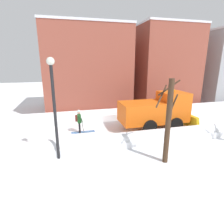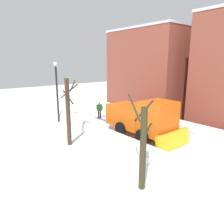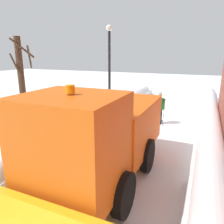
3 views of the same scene
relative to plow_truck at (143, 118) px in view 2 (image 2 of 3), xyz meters
name	(u,v)px [view 2 (image 2 of 3)]	position (x,y,z in m)	size (l,w,h in m)	color
ground_plane	(177,148)	(-0.24, 2.88, -1.48)	(80.00, 80.00, 0.00)	white
snowbank_left	(200,132)	(-3.03, 2.88, -1.01)	(1.10, 36.00, 1.06)	white
snowbank_right	(148,154)	(2.54, 2.88, -1.12)	(1.10, 36.00, 0.90)	white
building_brick_near	(159,72)	(-7.56, -4.80, 2.89)	(8.28, 8.31, 8.72)	brown
plow_truck	(143,118)	(0.00, 0.00, 0.00)	(3.20, 5.98, 3.12)	orange
skier	(99,109)	(-0.47, -6.20, -0.48)	(0.62, 1.80, 1.81)	black
traffic_light_pole	(157,91)	(-3.91, -1.99, 1.44)	(0.28, 0.42, 4.14)	black
street_lamp	(57,85)	(3.15, -7.66, 1.97)	(0.40, 0.40, 5.48)	black
bare_tree_near	(68,111)	(4.95, -2.06, 0.86)	(1.11, 1.46, 4.48)	#442F1F
bare_tree_mid	(143,147)	(4.85, 4.54, 0.49)	(1.15, 1.21, 4.20)	#3A371F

